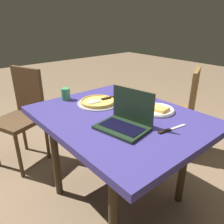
{
  "coord_description": "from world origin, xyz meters",
  "views": [
    {
      "loc": [
        -1.03,
        0.94,
        1.36
      ],
      "look_at": [
        0.03,
        0.04,
        0.76
      ],
      "focal_mm": 35.06,
      "sensor_mm": 36.0,
      "label": 1
    }
  ],
  "objects_px": {
    "pizza_tray": "(98,102)",
    "table_knife": "(170,130)",
    "pizza_plate": "(157,110)",
    "drink_cup": "(66,94)",
    "laptop": "(125,120)",
    "chair_near": "(181,107)",
    "chair_far": "(23,111)",
    "dining_table": "(119,124)"
  },
  "relations": [
    {
      "from": "pizza_plate",
      "to": "chair_near",
      "type": "height_order",
      "value": "chair_near"
    },
    {
      "from": "dining_table",
      "to": "pizza_tray",
      "type": "relative_size",
      "value": 3.7
    },
    {
      "from": "pizza_plate",
      "to": "pizza_tray",
      "type": "relative_size",
      "value": 0.77
    },
    {
      "from": "pizza_tray",
      "to": "table_knife",
      "type": "relative_size",
      "value": 1.45
    },
    {
      "from": "table_knife",
      "to": "drink_cup",
      "type": "height_order",
      "value": "drink_cup"
    },
    {
      "from": "dining_table",
      "to": "drink_cup",
      "type": "xyz_separation_m",
      "value": [
        0.51,
        0.13,
        0.13
      ]
    },
    {
      "from": "table_knife",
      "to": "pizza_tray",
      "type": "bearing_deg",
      "value": 5.42
    },
    {
      "from": "drink_cup",
      "to": "pizza_tray",
      "type": "bearing_deg",
      "value": -149.05
    },
    {
      "from": "laptop",
      "to": "table_knife",
      "type": "distance_m",
      "value": 0.27
    },
    {
      "from": "dining_table",
      "to": "chair_near",
      "type": "distance_m",
      "value": 0.97
    },
    {
      "from": "chair_far",
      "to": "pizza_tray",
      "type": "bearing_deg",
      "value": -153.81
    },
    {
      "from": "laptop",
      "to": "drink_cup",
      "type": "distance_m",
      "value": 0.68
    },
    {
      "from": "chair_near",
      "to": "chair_far",
      "type": "xyz_separation_m",
      "value": [
        0.9,
        1.3,
        0.01
      ]
    },
    {
      "from": "table_knife",
      "to": "dining_table",
      "type": "bearing_deg",
      "value": 12.01
    },
    {
      "from": "pizza_plate",
      "to": "table_knife",
      "type": "xyz_separation_m",
      "value": [
        -0.23,
        0.17,
        -0.01
      ]
    },
    {
      "from": "laptop",
      "to": "chair_far",
      "type": "relative_size",
      "value": 0.35
    },
    {
      "from": "pizza_tray",
      "to": "chair_far",
      "type": "relative_size",
      "value": 0.34
    },
    {
      "from": "pizza_tray",
      "to": "table_knife",
      "type": "height_order",
      "value": "pizza_tray"
    },
    {
      "from": "pizza_plate",
      "to": "drink_cup",
      "type": "bearing_deg",
      "value": 30.19
    },
    {
      "from": "pizza_tray",
      "to": "table_knife",
      "type": "xyz_separation_m",
      "value": [
        -0.64,
        -0.06,
        -0.01
      ]
    },
    {
      "from": "dining_table",
      "to": "drink_cup",
      "type": "distance_m",
      "value": 0.54
    },
    {
      "from": "table_knife",
      "to": "chair_far",
      "type": "xyz_separation_m",
      "value": [
        1.37,
        0.42,
        -0.21
      ]
    },
    {
      "from": "dining_table",
      "to": "chair_far",
      "type": "xyz_separation_m",
      "value": [
        1.0,
        0.34,
        -0.13
      ]
    },
    {
      "from": "dining_table",
      "to": "chair_far",
      "type": "height_order",
      "value": "chair_far"
    },
    {
      "from": "dining_table",
      "to": "table_knife",
      "type": "distance_m",
      "value": 0.39
    },
    {
      "from": "pizza_tray",
      "to": "chair_near",
      "type": "height_order",
      "value": "chair_near"
    },
    {
      "from": "drink_cup",
      "to": "chair_far",
      "type": "distance_m",
      "value": 0.59
    },
    {
      "from": "dining_table",
      "to": "pizza_tray",
      "type": "distance_m",
      "value": 0.28
    },
    {
      "from": "laptop",
      "to": "drink_cup",
      "type": "relative_size",
      "value": 3.44
    },
    {
      "from": "pizza_plate",
      "to": "chair_far",
      "type": "bearing_deg",
      "value": 27.47
    },
    {
      "from": "drink_cup",
      "to": "chair_far",
      "type": "height_order",
      "value": "chair_far"
    },
    {
      "from": "chair_far",
      "to": "dining_table",
      "type": "bearing_deg",
      "value": -161.09
    },
    {
      "from": "pizza_plate",
      "to": "table_knife",
      "type": "height_order",
      "value": "pizza_plate"
    },
    {
      "from": "pizza_plate",
      "to": "laptop",
      "type": "bearing_deg",
      "value": 95.62
    },
    {
      "from": "drink_cup",
      "to": "chair_far",
      "type": "relative_size",
      "value": 0.1
    },
    {
      "from": "chair_near",
      "to": "chair_far",
      "type": "bearing_deg",
      "value": 55.33
    },
    {
      "from": "laptop",
      "to": "chair_far",
      "type": "distance_m",
      "value": 1.22
    },
    {
      "from": "laptop",
      "to": "chair_near",
      "type": "bearing_deg",
      "value": -75.51
    },
    {
      "from": "dining_table",
      "to": "pizza_plate",
      "type": "xyz_separation_m",
      "value": [
        -0.14,
        -0.25,
        0.09
      ]
    },
    {
      "from": "table_knife",
      "to": "chair_far",
      "type": "bearing_deg",
      "value": 17.1
    },
    {
      "from": "table_knife",
      "to": "laptop",
      "type": "bearing_deg",
      "value": 41.97
    },
    {
      "from": "table_knife",
      "to": "chair_far",
      "type": "relative_size",
      "value": 0.24
    }
  ]
}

